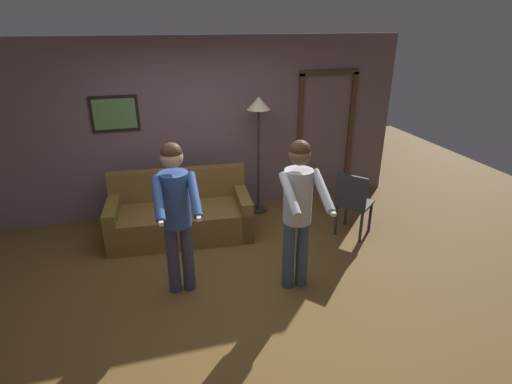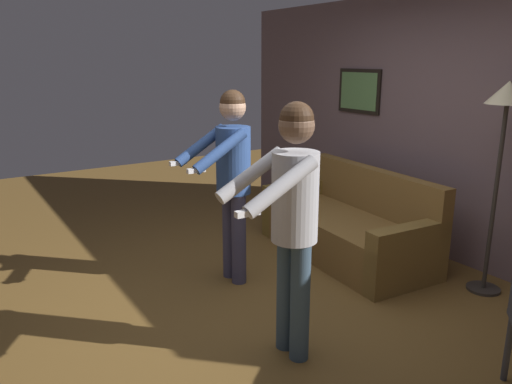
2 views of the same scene
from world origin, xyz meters
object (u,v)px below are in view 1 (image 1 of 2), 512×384
at_px(torchiere_lamp, 259,117).
at_px(dining_chair_distant, 353,201).
at_px(couch, 180,216).
at_px(person_standing_right, 298,204).
at_px(person_standing_left, 176,207).

relative_size(torchiere_lamp, dining_chair_distant, 1.92).
distance_m(couch, dining_chair_distant, 2.38).
xyz_separation_m(person_standing_right, dining_chair_distant, (1.16, 0.88, -0.51)).
height_order(person_standing_left, person_standing_right, person_standing_right).
distance_m(person_standing_right, dining_chair_distant, 1.54).
xyz_separation_m(person_standing_left, dining_chair_distant, (2.39, 0.61, -0.50)).
bearing_deg(person_standing_right, torchiere_lamp, 85.85).
height_order(couch, torchiere_lamp, torchiere_lamp).
relative_size(couch, person_standing_left, 1.15).
bearing_deg(dining_chair_distant, couch, 163.38).
xyz_separation_m(couch, person_standing_left, (-0.12, -1.29, 0.75)).
distance_m(torchiere_lamp, dining_chair_distant, 1.79).
bearing_deg(couch, torchiere_lamp, 19.29).
height_order(couch, dining_chair_distant, dining_chair_distant).
relative_size(person_standing_left, person_standing_right, 1.00).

